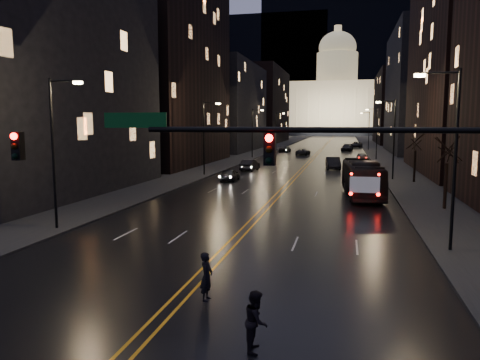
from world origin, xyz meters
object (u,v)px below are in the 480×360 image
Objects in this scene: oncoming_car_b at (250,165)px; pedestrian_b at (256,321)px; receding_car_a at (333,163)px; bus at (362,179)px; pedestrian_a at (207,277)px; oncoming_car_a at (230,175)px; traffic_signal at (349,167)px.

pedestrian_b is at bearing 106.95° from oncoming_car_b.
bus is at bearing -88.66° from receding_car_a.
pedestrian_a is 4.10m from pedestrian_b.
receding_car_a is at bearing -4.72° from pedestrian_b.
pedestrian_a is (7.72, -34.44, 0.19)m from oncoming_car_a.
pedestrian_a is at bearing 104.81° from oncoming_car_b.
oncoming_car_b is at bearing -90.56° from oncoming_car_a.
receding_car_a is at bearing 91.96° from traffic_signal.
oncoming_car_a is (-13.97, 8.13, -0.87)m from bus.
bus is 2.19× the size of receding_car_a.
oncoming_car_b is 2.59× the size of pedestrian_a.
pedestrian_a is at bearing 165.22° from traffic_signal.
oncoming_car_b reaches higher than oncoming_car_a.
bus reaches higher than oncoming_car_b.
pedestrian_b is at bearing -140.75° from pedestrian_a.
oncoming_car_a is at bearing 15.11° from pedestrian_a.
oncoming_car_b is at bearing -164.06° from receding_car_a.
oncoming_car_a is 35.29m from pedestrian_a.
traffic_signal is at bearing -97.37° from bus.
pedestrian_a reaches higher than pedestrian_b.
traffic_signal reaches higher than receding_car_a.
traffic_signal is 5.27m from pedestrian_b.
oncoming_car_b is at bearing 12.10° from pedestrian_a.
receding_car_a reaches higher than oncoming_car_b.
receding_car_a is (-3.13, 24.02, -0.72)m from bus.
traffic_signal is 27.85m from bus.
traffic_signal is at bearing 108.54° from oncoming_car_a.
pedestrian_a reaches higher than oncoming_car_a.
traffic_signal is 1.53× the size of bus.
bus is 24.13m from oncoming_car_b.
oncoming_car_a is at bearing -130.39° from receding_car_a.
oncoming_car_a is (-12.61, 35.73, -4.40)m from traffic_signal.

